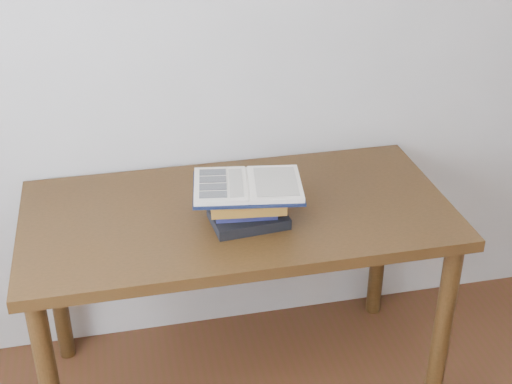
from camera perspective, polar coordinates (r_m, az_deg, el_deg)
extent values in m
cube|color=silver|center=(2.44, -0.50, 14.80)|extent=(3.50, 0.04, 2.60)
cube|color=#412610|center=(2.31, -1.47, -1.80)|extent=(1.38, 0.69, 0.04)
cylinder|color=#412610|center=(2.48, 14.65, -10.78)|extent=(0.06, 0.06, 0.70)
cylinder|color=#412610|center=(2.73, -15.73, -6.84)|extent=(0.06, 0.06, 0.70)
cylinder|color=#412610|center=(2.90, 9.85, -3.83)|extent=(0.06, 0.06, 0.70)
cube|color=black|center=(2.22, -0.61, -2.09)|extent=(0.24, 0.18, 0.03)
cube|color=#1A1B4F|center=(2.22, -0.90, -1.14)|extent=(0.20, 0.16, 0.03)
cube|color=#9A5623|center=(2.20, -0.72, -0.55)|extent=(0.25, 0.20, 0.03)
cube|color=#9D6F51|center=(2.19, -0.94, 0.24)|extent=(0.24, 0.17, 0.03)
cube|color=black|center=(2.16, -0.67, 0.31)|extent=(0.36, 0.28, 0.01)
cube|color=beige|center=(2.15, -2.87, 0.52)|extent=(0.19, 0.24, 0.01)
cube|color=beige|center=(2.16, 1.52, 0.65)|extent=(0.19, 0.24, 0.01)
cylinder|color=beige|center=(2.15, -0.67, 0.55)|extent=(0.04, 0.22, 0.01)
cube|color=black|center=(2.21, -3.49, 1.59)|extent=(0.09, 0.05, 0.00)
cube|color=black|center=(2.17, -3.48, 1.02)|extent=(0.09, 0.05, 0.00)
cube|color=black|center=(2.13, -3.46, 0.42)|extent=(0.09, 0.05, 0.00)
cube|color=black|center=(2.08, -3.45, -0.20)|extent=(0.09, 0.05, 0.00)
cube|color=beige|center=(2.15, -1.61, 0.76)|extent=(0.07, 0.18, 0.00)
cube|color=beige|center=(2.15, 1.60, 0.86)|extent=(0.15, 0.20, 0.00)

